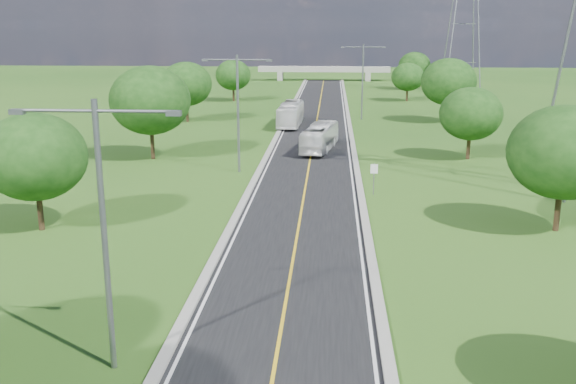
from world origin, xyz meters
The scene contains 21 objects.
ground centered at (0.00, 60.00, 0.00)m, with size 260.00×260.00×0.00m, color #214914.
road centered at (0.00, 66.00, 0.03)m, with size 8.00×150.00×0.06m, color black.
curb_left centered at (-4.25, 66.00, 0.11)m, with size 0.50×150.00×0.22m, color gray.
curb_right centered at (4.25, 66.00, 0.11)m, with size 0.50×150.00×0.22m, color gray.
speed_limit_sign centered at (5.20, 37.98, 1.60)m, with size 0.55×0.09×2.40m.
overpass centered at (0.00, 140.00, 2.41)m, with size 30.00×3.00×3.20m.
streetlight_near_left centered at (-6.00, 12.00, 5.94)m, with size 5.90×0.25×10.00m.
streetlight_mid_left centered at (-6.00, 45.00, 5.94)m, with size 5.90×0.25×10.00m.
streetlight_far_right centered at (6.00, 78.00, 5.94)m, with size 5.90×0.25×10.00m.
power_tower_far centered at (26.00, 115.00, 14.01)m, with size 9.00×6.40×28.00m.
tree_lb centered at (-16.00, 28.00, 4.64)m, with size 6.30×6.30×7.33m.
tree_lc centered at (-15.00, 50.00, 5.58)m, with size 7.56×7.56×8.79m.
tree_ld centered at (-17.00, 74.00, 4.95)m, with size 6.72×6.72×7.82m.
tree_le centered at (-14.50, 98.00, 4.33)m, with size 5.88×5.88×6.84m.
tree_rb centered at (16.00, 30.00, 4.95)m, with size 6.72×6.72×7.82m.
tree_rc centered at (15.00, 52.00, 4.33)m, with size 5.88×5.88×6.84m.
tree_rd centered at (17.00, 76.00, 5.27)m, with size 7.14×7.14×8.30m.
tree_re centered at (14.50, 100.00, 4.02)m, with size 5.46×5.46×6.35m.
tree_rf centered at (18.00, 120.00, 4.64)m, with size 6.30×6.30×7.33m.
bus_outbound centered at (0.80, 55.04, 1.39)m, with size 2.23×9.53×2.66m, color silver.
bus_inbound centered at (-3.20, 71.37, 1.52)m, with size 2.46×10.52×2.93m, color white.
Camera 1 is at (1.96, -9.05, 12.40)m, focal length 40.00 mm.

